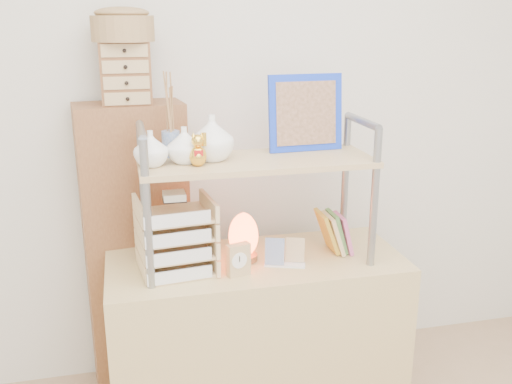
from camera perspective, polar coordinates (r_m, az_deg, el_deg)
room_shell at (r=1.36m, az=8.30°, el=16.97°), size 3.42×3.41×2.61m
desk at (r=2.51m, az=0.06°, el=-14.66°), size 1.20×0.50×0.75m
cabinet at (r=2.65m, az=-11.77°, el=-5.92°), size 0.47×0.29×1.35m
hutch at (r=2.19m, az=-1.83°, el=3.64°), size 0.91×0.34×0.73m
letter_tray at (r=2.20m, az=-7.99°, el=-4.82°), size 0.29×0.28×0.32m
salt_lamp at (r=2.29m, az=-1.28°, el=-4.46°), size 0.13×0.12×0.20m
desk_clock at (r=2.18m, az=-1.77°, el=-6.79°), size 0.10×0.06×0.13m
postcard_stand at (r=2.27m, az=2.87°, el=-6.55°), size 0.17×0.10×0.12m
drawer_chest at (r=2.43m, az=-12.90°, el=11.51°), size 0.20×0.16×0.25m
woven_basket at (r=2.42m, az=-13.18°, el=15.63°), size 0.25×0.25×0.10m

